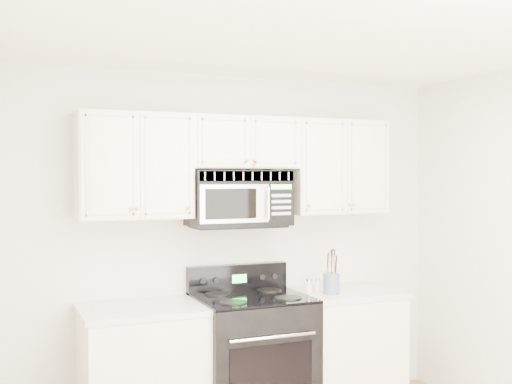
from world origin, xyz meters
TOP-DOWN VIEW (x-y plane):
  - room at (0.00, 0.00)m, footprint 3.51×3.51m
  - base_cabinet_left at (-0.80, 1.44)m, footprint 0.86×0.65m
  - base_cabinet_right at (0.80, 1.44)m, footprint 0.86×0.65m
  - range at (0.01, 1.41)m, footprint 0.81×0.73m
  - upper_cabinets at (0.00, 1.58)m, footprint 2.44×0.37m
  - microwave at (-0.03, 1.56)m, footprint 0.76×0.43m
  - utensil_crock at (0.64, 1.34)m, footprint 0.13×0.13m
  - shaker_salt at (0.51, 1.46)m, footprint 0.04×0.04m
  - shaker_pepper at (0.59, 1.45)m, footprint 0.04×0.04m

SIDE VIEW (x-z plane):
  - base_cabinet_left at x=-0.80m, z-range -0.03..0.89m
  - base_cabinet_right at x=0.80m, z-range -0.03..0.89m
  - range at x=0.01m, z-range -0.08..1.05m
  - shaker_pepper at x=0.59m, z-range 0.92..1.02m
  - shaker_salt at x=0.51m, z-range 0.92..1.03m
  - utensil_crock at x=0.64m, z-range 0.84..1.18m
  - room at x=0.00m, z-range 0.00..2.60m
  - microwave at x=-0.03m, z-range 1.45..1.87m
  - upper_cabinets at x=0.00m, z-range 1.56..2.31m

